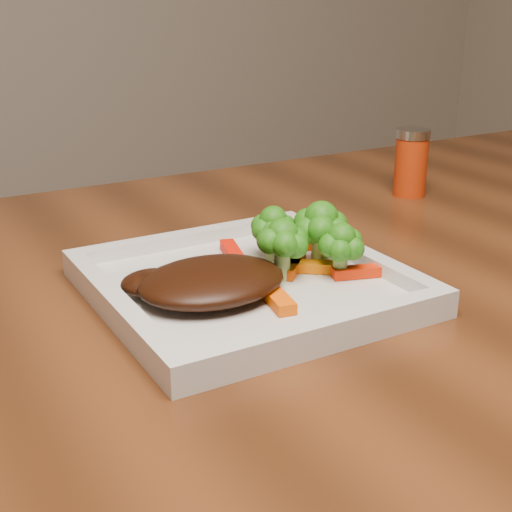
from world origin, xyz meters
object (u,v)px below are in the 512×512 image
steak (212,281)px  dining_table (462,498)px  spice_shaker (411,163)px  plate (247,289)px

steak → dining_table: bearing=2.9°
dining_table → spice_shaker: bearing=80.9°
plate → steak: 0.05m
plate → dining_table: bearing=1.2°
dining_table → steak: steak is taller
dining_table → plate: plate is taller
steak → spice_shaker: bearing=26.4°
spice_shaker → plate: bearing=-152.5°
dining_table → spice_shaker: spice_shaker is taller
plate → spice_shaker: 0.41m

